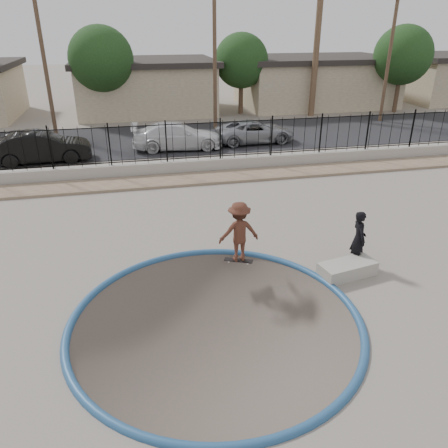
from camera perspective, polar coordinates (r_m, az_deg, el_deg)
ground at (r=22.65m, az=-7.60°, el=5.17°), size 120.00×120.00×2.20m
bowl_pit at (r=10.64m, az=-1.09°, el=-12.55°), size 6.84×6.84×1.80m
coping_ring at (r=10.64m, az=-1.09°, el=-12.55°), size 7.04×7.04×0.20m
rock_strip at (r=19.63m, az=-7.00°, el=5.66°), size 42.00×1.60×0.11m
retaining_wall at (r=20.60m, az=-7.36°, el=7.28°), size 42.00×0.45×0.60m
fence at (r=20.27m, az=-7.55°, el=10.52°), size 40.00×0.04×1.80m
street at (r=27.11m, az=-8.76°, el=10.87°), size 90.00×8.00×0.04m
house_center at (r=36.10m, az=-10.18°, el=17.40°), size 10.60×8.60×3.90m
house_east at (r=39.30m, az=11.70°, el=17.87°), size 12.60×8.60×3.90m
palm_right at (r=34.13m, az=12.40°, el=25.85°), size 2.30×2.30×10.30m
utility_pole_left at (r=28.68m, az=-22.52°, el=19.65°), size 1.70×0.24×9.00m
utility_pole_mid at (r=28.88m, az=-1.23°, el=21.91°), size 1.70×0.24×9.50m
utility_pole_right at (r=33.37m, az=20.88°, el=20.39°), size 1.70×0.24×9.00m
street_tree_left at (r=32.40m, az=-15.76°, el=20.03°), size 4.32×4.32×6.36m
street_tree_mid at (r=34.48m, az=2.28°, el=20.52°), size 3.96×3.96×5.83m
street_tree_right at (r=37.54m, az=22.35°, el=19.72°), size 4.32×4.32×6.36m
skater at (r=12.55m, az=1.97°, el=-1.43°), size 1.18×0.70×1.81m
skateboard at (r=12.95m, az=1.92°, el=-4.78°), size 0.86×0.53×0.07m
videographer at (r=13.07m, az=17.17°, el=-1.82°), size 0.46×0.65×1.67m
concrete_ledge at (r=12.71m, az=15.80°, el=-5.68°), size 1.70×0.99×0.40m
car_a at (r=25.49m, az=-24.08°, el=9.75°), size 4.10×1.80×1.37m
car_b at (r=23.77m, az=-22.71°, el=9.24°), size 4.82×2.03×1.55m
car_c at (r=24.64m, az=-6.10°, el=11.36°), size 5.02×2.26×1.43m
car_d at (r=25.98m, az=4.07°, el=11.95°), size 4.64×2.31×1.26m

